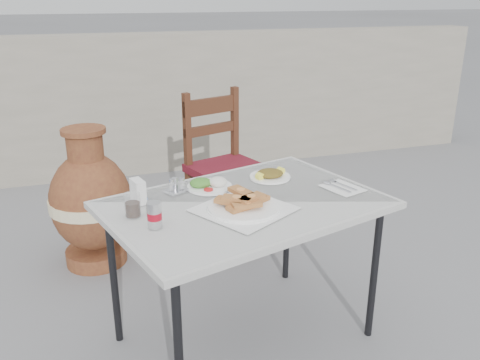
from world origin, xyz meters
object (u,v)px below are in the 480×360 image
object	(u,v)px
pide_plate	(244,202)
salad_rice_plate	(209,184)
cafe_table	(245,211)
condiment_caddy	(176,187)
terracotta_urn	(91,203)
soda_can	(154,215)
cola_glass	(133,206)
chair	(224,166)
salad_chopped_plate	(270,175)
napkin_holder	(138,191)

from	to	relation	value
pide_plate	salad_rice_plate	size ratio (longest dim) A/B	2.25
cafe_table	pide_plate	distance (m)	0.12
pide_plate	salad_rice_plate	bearing A→B (deg)	105.22
condiment_caddy	terracotta_urn	size ratio (longest dim) A/B	0.14
salad_rice_plate	condiment_caddy	xyz separation A→B (m)	(-0.15, -0.00, 0.00)
soda_can	terracotta_urn	size ratio (longest dim) A/B	0.12
cola_glass	chair	bearing A→B (deg)	57.18
salad_chopped_plate	pide_plate	bearing A→B (deg)	-126.49
cafe_table	chair	distance (m)	1.07
cola_glass	cafe_table	bearing A→B (deg)	0.84
cafe_table	pide_plate	world-z (taller)	pide_plate
soda_can	condiment_caddy	world-z (taller)	soda_can
cafe_table	terracotta_urn	distance (m)	1.16
cola_glass	condiment_caddy	xyz separation A→B (m)	(0.21, 0.20, -0.02)
napkin_holder	condiment_caddy	xyz separation A→B (m)	(0.17, 0.07, -0.03)
condiment_caddy	cola_glass	bearing A→B (deg)	-136.51
cafe_table	terracotta_urn	bearing A→B (deg)	123.29
pide_plate	napkin_holder	xyz separation A→B (m)	(-0.40, 0.20, 0.02)
pide_plate	salad_chopped_plate	world-z (taller)	pide_plate
salad_chopped_plate	soda_can	distance (m)	0.71
soda_can	napkin_holder	size ratio (longest dim) A/B	0.99
pide_plate	terracotta_urn	distance (m)	1.23
soda_can	condiment_caddy	bearing A→B (deg)	66.42
condiment_caddy	chair	bearing A→B (deg)	61.27
salad_rice_plate	condiment_caddy	bearing A→B (deg)	-179.45
cola_glass	terracotta_urn	bearing A→B (deg)	99.17
soda_can	cola_glass	world-z (taller)	soda_can
salad_rice_plate	salad_chopped_plate	bearing A→B (deg)	7.36
terracotta_urn	soda_can	bearing A→B (deg)	-78.49
cola_glass	napkin_holder	xyz separation A→B (m)	(0.04, 0.13, 0.01)
salad_chopped_plate	cola_glass	distance (m)	0.71
salad_rice_plate	soda_can	size ratio (longest dim) A/B	2.04
cafe_table	pide_plate	xyz separation A→B (m)	(-0.03, -0.08, 0.08)
salad_chopped_plate	condiment_caddy	size ratio (longest dim) A/B	1.65
napkin_holder	salad_chopped_plate	bearing A→B (deg)	-4.23
soda_can	pide_plate	bearing A→B (deg)	8.28
salad_rice_plate	chair	size ratio (longest dim) A/B	0.21
pide_plate	cola_glass	world-z (taller)	cola_glass
cafe_table	soda_can	world-z (taller)	soda_can
cafe_table	salad_rice_plate	size ratio (longest dim) A/B	6.43
cola_glass	terracotta_urn	xyz separation A→B (m)	(-0.15, 0.95, -0.35)
soda_can	condiment_caddy	size ratio (longest dim) A/B	0.85
salad_chopped_plate	cola_glass	xyz separation A→B (m)	(-0.67, -0.24, 0.02)
salad_chopped_plate	chair	distance (m)	0.83
cafe_table	cola_glass	xyz separation A→B (m)	(-0.47, -0.01, 0.09)
terracotta_urn	cafe_table	bearing A→B (deg)	-56.71
chair	napkin_holder	bearing A→B (deg)	-143.38
salad_rice_plate	napkin_holder	size ratio (longest dim) A/B	2.02
napkin_holder	condiment_caddy	size ratio (longest dim) A/B	0.85
cafe_table	cola_glass	distance (m)	0.48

